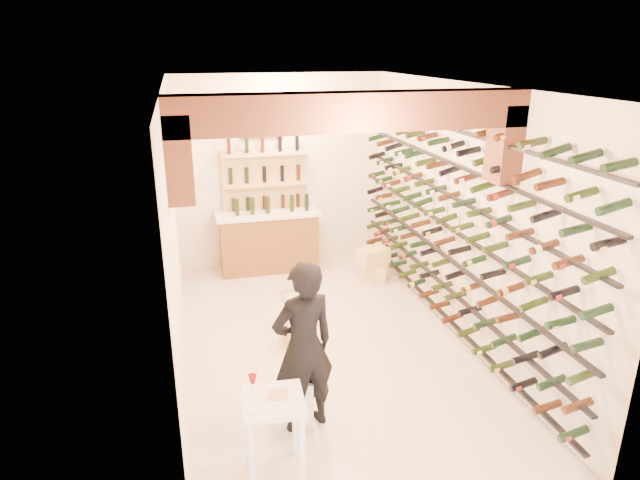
# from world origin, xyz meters

# --- Properties ---
(ground) EXTENTS (6.00, 6.00, 0.00)m
(ground) POSITION_xyz_m (0.00, 0.00, 0.00)
(ground) COLOR beige
(ground) RESTS_ON ground
(room_shell) EXTENTS (3.52, 6.02, 3.21)m
(room_shell) POSITION_xyz_m (0.00, -0.26, 2.25)
(room_shell) COLOR silver
(room_shell) RESTS_ON ground
(wine_rack) EXTENTS (0.32, 5.70, 2.56)m
(wine_rack) POSITION_xyz_m (1.53, 0.00, 1.55)
(wine_rack) COLOR black
(wine_rack) RESTS_ON ground
(back_counter) EXTENTS (1.70, 0.62, 1.29)m
(back_counter) POSITION_xyz_m (-0.30, 2.65, 0.53)
(back_counter) COLOR brown
(back_counter) RESTS_ON ground
(back_shelving) EXTENTS (1.40, 0.31, 2.73)m
(back_shelving) POSITION_xyz_m (-0.30, 2.89, 1.17)
(back_shelving) COLOR tan
(back_shelving) RESTS_ON ground
(tasting_table) EXTENTS (0.56, 0.56, 0.92)m
(tasting_table) POSITION_xyz_m (-1.01, -2.08, 0.62)
(tasting_table) COLOR white
(tasting_table) RESTS_ON ground
(white_stool) EXTENTS (0.42, 0.42, 0.48)m
(white_stool) POSITION_xyz_m (-0.70, -1.36, 0.24)
(white_stool) COLOR white
(white_stool) RESTS_ON ground
(person) EXTENTS (0.72, 0.56, 1.76)m
(person) POSITION_xyz_m (-0.62, -1.50, 0.88)
(person) COLOR black
(person) RESTS_ON ground
(chrome_barstool) EXTENTS (0.35, 0.35, 0.69)m
(chrome_barstool) POSITION_xyz_m (-0.42, 0.11, 0.40)
(chrome_barstool) COLOR silver
(chrome_barstool) RESTS_ON ground
(crate_lower) EXTENTS (0.51, 0.43, 0.26)m
(crate_lower) POSITION_xyz_m (1.26, 1.81, 0.13)
(crate_lower) COLOR #E5C57D
(crate_lower) RESTS_ON ground
(crate_upper) EXTENTS (0.55, 0.44, 0.28)m
(crate_upper) POSITION_xyz_m (1.26, 1.81, 0.40)
(crate_upper) COLOR #E5C57D
(crate_upper) RESTS_ON crate_lower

